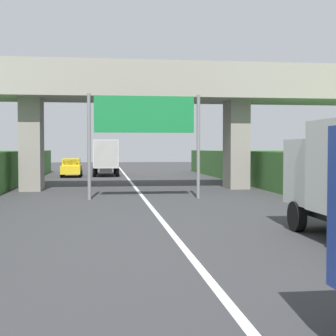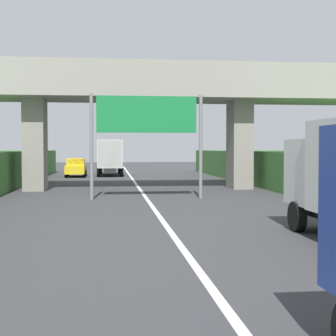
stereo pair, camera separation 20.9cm
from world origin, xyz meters
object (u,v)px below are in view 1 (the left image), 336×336
Objects in this scene: construction_barrel_3 at (312,200)px; truck_orange at (106,156)px; overhead_highway_sign at (144,121)px; car_yellow at (72,168)px.

truck_orange is at bearing 106.57° from construction_barrel_3.
overhead_highway_sign is at bearing 139.50° from construction_barrel_3.
car_yellow is (-5.09, 21.21, -3.19)m from overhead_highway_sign.
overhead_highway_sign reaches higher than car_yellow.
construction_barrel_3 is at bearing -40.50° from overhead_highway_sign.
truck_orange is at bearing 94.75° from overhead_highway_sign.
overhead_highway_sign is 6.53× the size of construction_barrel_3.
car_yellow is 29.38m from construction_barrel_3.
car_yellow is (-3.16, -2.02, -1.08)m from truck_orange.
truck_orange is 8.11× the size of construction_barrel_3.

